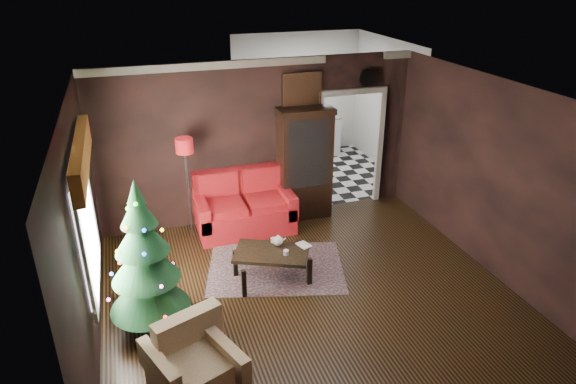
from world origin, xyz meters
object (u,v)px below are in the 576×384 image
object	(u,v)px
teapot	(278,241)
kitchen_table	(310,164)
loveseat	(244,203)
christmas_tree	(144,256)
wall_clock	(367,78)
armchair	(193,364)
coffee_table	(272,265)
floor_lamp	(188,191)
curio_cabinet	(305,166)

from	to	relation	value
teapot	kitchen_table	bearing A→B (deg)	62.06
loveseat	kitchen_table	world-z (taller)	loveseat
christmas_tree	wall_clock	distance (m)	4.98
armchair	coffee_table	world-z (taller)	armchair
floor_lamp	armchair	distance (m)	3.58
coffee_table	teapot	world-z (taller)	teapot
teapot	coffee_table	bearing A→B (deg)	-135.78
curio_cabinet	floor_lamp	size ratio (longest dim) A/B	1.07
curio_cabinet	coffee_table	distance (m)	2.27
loveseat	floor_lamp	size ratio (longest dim) A/B	0.96
floor_lamp	kitchen_table	bearing A→B (deg)	30.32
christmas_tree	coffee_table	world-z (taller)	christmas_tree
teapot	kitchen_table	world-z (taller)	kitchen_table
floor_lamp	kitchen_table	distance (m)	3.17
floor_lamp	kitchen_table	size ratio (longest dim) A/B	2.37
coffee_table	loveseat	bearing A→B (deg)	90.29
curio_cabinet	coffee_table	bearing A→B (deg)	-122.03
floor_lamp	christmas_tree	size ratio (longest dim) A/B	0.96
christmas_tree	kitchen_table	distance (m)	5.23
floor_lamp	christmas_tree	world-z (taller)	christmas_tree
loveseat	armchair	size ratio (longest dim) A/B	2.07
curio_cabinet	wall_clock	distance (m)	1.88
curio_cabinet	kitchen_table	world-z (taller)	curio_cabinet
kitchen_table	coffee_table	bearing A→B (deg)	-118.83
curio_cabinet	armchair	size ratio (longest dim) A/B	2.31
wall_clock	kitchen_table	size ratio (longest dim) A/B	0.43
kitchen_table	loveseat	bearing A→B (deg)	-137.49
christmas_tree	kitchen_table	size ratio (longest dim) A/B	2.47
loveseat	christmas_tree	distance (m)	2.81
curio_cabinet	floor_lamp	xyz separation A→B (m)	(-2.05, -0.15, -0.12)
curio_cabinet	christmas_tree	size ratio (longest dim) A/B	1.02
christmas_tree	coffee_table	bearing A→B (deg)	17.77
armchair	teapot	bearing A→B (deg)	31.12
loveseat	christmas_tree	xyz separation A→B (m)	(-1.72, -2.16, 0.55)
armchair	wall_clock	xyz separation A→B (m)	(3.72, 3.86, 1.92)
loveseat	kitchen_table	size ratio (longest dim) A/B	2.27
curio_cabinet	teapot	bearing A→B (deg)	-120.72
floor_lamp	teapot	world-z (taller)	floor_lamp
coffee_table	wall_clock	world-z (taller)	wall_clock
floor_lamp	christmas_tree	xyz separation A→B (m)	(-0.81, -2.23, 0.22)
curio_cabinet	teapot	size ratio (longest dim) A/B	11.51
coffee_table	wall_clock	xyz separation A→B (m)	(2.34, 2.01, 2.14)
floor_lamp	teapot	xyz separation A→B (m)	(1.05, -1.54, -0.27)
christmas_tree	floor_lamp	bearing A→B (deg)	69.98
loveseat	curio_cabinet	distance (m)	1.25
christmas_tree	wall_clock	xyz separation A→B (m)	(4.07, 2.56, 1.33)
armchair	teapot	world-z (taller)	armchair
floor_lamp	armchair	bearing A→B (deg)	-97.53
armchair	floor_lamp	bearing A→B (deg)	60.92
christmas_tree	kitchen_table	xyz separation A→B (m)	(3.52, 3.81, -0.68)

